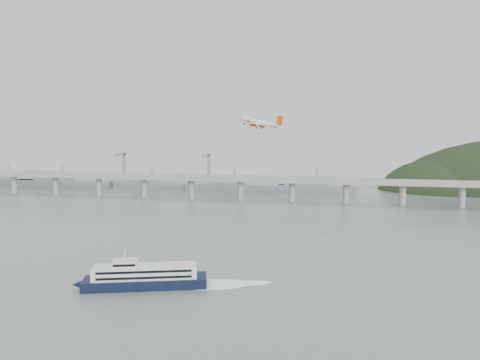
# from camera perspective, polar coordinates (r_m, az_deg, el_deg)

# --- Properties ---
(ground) EXTENTS (900.00, 900.00, 0.00)m
(ground) POSITION_cam_1_polar(r_m,az_deg,el_deg) (257.37, -2.56, -9.30)
(ground) COLOR slate
(ground) RESTS_ON ground
(bridge) EXTENTS (800.00, 22.00, 23.90)m
(bridge) POSITION_cam_1_polar(r_m,az_deg,el_deg) (447.56, 3.68, -0.37)
(bridge) COLOR gray
(bridge) RESTS_ON ground
(distant_fleet) EXTENTS (453.00, 60.90, 40.00)m
(distant_fleet) POSITION_cam_1_polar(r_m,az_deg,el_deg) (553.54, -11.33, -0.41)
(distant_fleet) COLOR slate
(distant_fleet) RESTS_ON ground
(ferry) EXTENTS (85.19, 35.48, 16.55)m
(ferry) POSITION_cam_1_polar(r_m,az_deg,el_deg) (212.88, -11.46, -11.50)
(ferry) COLOR black
(ferry) RESTS_ON ground
(airliner) EXTENTS (37.41, 35.20, 11.65)m
(airliner) POSITION_cam_1_polar(r_m,az_deg,el_deg) (347.71, 2.42, 7.00)
(airliner) COLOR silver
(airliner) RESTS_ON ground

